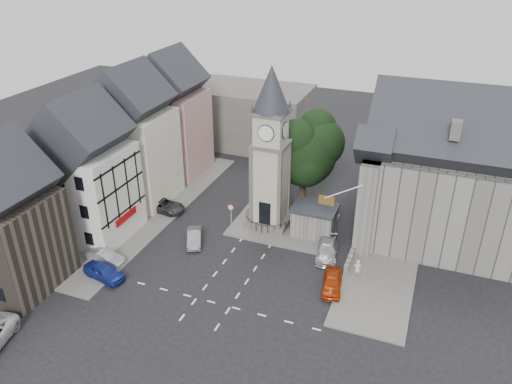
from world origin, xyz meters
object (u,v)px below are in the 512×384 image
at_px(car_west_blue, 104,272).
at_px(clock_tower, 271,150).
at_px(stone_shelter, 314,221).
at_px(pedestrian, 357,269).
at_px(car_east_red, 332,282).

bearing_deg(car_west_blue, clock_tower, -24.39).
relative_size(stone_shelter, pedestrian, 2.38).
bearing_deg(clock_tower, pedestrian, -30.53).
height_order(clock_tower, pedestrian, clock_tower).
height_order(car_west_blue, car_east_red, car_east_red).
xyz_separation_m(car_west_blue, car_east_red, (18.64, 5.70, 0.00)).
bearing_deg(clock_tower, car_west_blue, -125.94).
xyz_separation_m(car_west_blue, pedestrian, (20.30, 8.00, 0.23)).
bearing_deg(clock_tower, car_east_red, -44.30).
height_order(stone_shelter, pedestrian, stone_shelter).
bearing_deg(stone_shelter, clock_tower, 174.16).
distance_m(stone_shelter, car_west_blue, 20.16).
distance_m(clock_tower, pedestrian, 13.83).
distance_m(clock_tower, stone_shelter, 8.15).
xyz_separation_m(stone_shelter, pedestrian, (5.36, -5.50, -0.64)).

